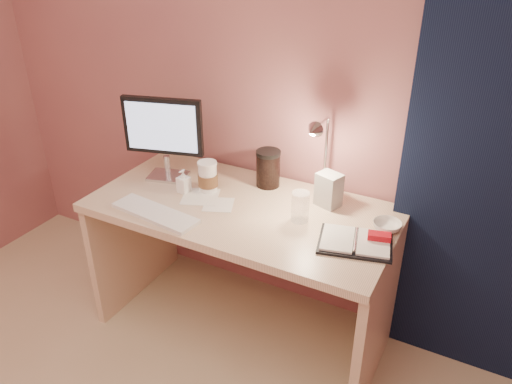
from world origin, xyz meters
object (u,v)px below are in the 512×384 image
at_px(product_box, 329,190).
at_px(desk_lamp, 320,151).
at_px(lotion_bottle, 184,181).
at_px(planner, 357,241).
at_px(clear_cup, 300,207).
at_px(coffee_cup, 208,178).
at_px(dark_jar, 268,170).
at_px(desk, 250,239).
at_px(monitor, 164,131).
at_px(bowl, 387,226).
at_px(keyboard, 155,213).

height_order(product_box, desk_lamp, desk_lamp).
xyz_separation_m(lotion_bottle, desk_lamp, (0.60, 0.21, 0.19)).
xyz_separation_m(planner, clear_cup, (-0.28, 0.06, 0.06)).
bearing_deg(coffee_cup, dark_jar, 39.27).
bearing_deg(desk, monitor, 179.35).
distance_m(coffee_cup, bowl, 0.86).
distance_m(monitor, product_box, 0.84).
height_order(coffee_cup, product_box, product_box).
relative_size(desk, product_box, 8.89).
distance_m(keyboard, coffee_cup, 0.32).
xyz_separation_m(desk, monitor, (-0.48, 0.01, 0.48)).
height_order(monitor, keyboard, monitor).
relative_size(planner, clear_cup, 2.48).
distance_m(clear_cup, product_box, 0.19).
bearing_deg(lotion_bottle, coffee_cup, 33.83).
bearing_deg(planner, lotion_bottle, 163.58).
bearing_deg(bowl, keyboard, -159.38).
bearing_deg(lotion_bottle, desk, 15.62).
distance_m(desk, planner, 0.62).
bearing_deg(dark_jar, coffee_cup, -140.73).
distance_m(clear_cup, dark_jar, 0.36).
relative_size(product_box, desk_lamp, 0.39).
xyz_separation_m(product_box, desk_lamp, (-0.06, 0.01, 0.17)).
xyz_separation_m(planner, product_box, (-0.22, 0.24, 0.07)).
height_order(keyboard, bowl, bowl).
distance_m(planner, coffee_cup, 0.78).
bearing_deg(desk, bowl, 2.78).
bearing_deg(lotion_bottle, planner, -2.62).
relative_size(monitor, desk_lamp, 1.05).
height_order(planner, lotion_bottle, lotion_bottle).
bearing_deg(desk, dark_jar, 85.15).
bearing_deg(lotion_bottle, clear_cup, 1.84).
bearing_deg(keyboard, lotion_bottle, 98.93).
bearing_deg(planner, monitor, 158.93).
bearing_deg(coffee_cup, monitor, 173.93).
distance_m(clear_cup, bowl, 0.37).
height_order(coffee_cup, lotion_bottle, coffee_cup).
relative_size(keyboard, dark_jar, 2.60).
xyz_separation_m(desk, clear_cup, (0.28, -0.07, 0.29)).
distance_m(planner, product_box, 0.33).
relative_size(coffee_cup, bowl, 1.27).
distance_m(keyboard, dark_jar, 0.59).
distance_m(monitor, lotion_bottle, 0.27).
relative_size(desk, coffee_cup, 9.16).
distance_m(bowl, lotion_bottle, 0.96).
bearing_deg(keyboard, planner, 19.75).
distance_m(monitor, bowl, 1.14).
bearing_deg(planner, product_box, 117.97).
bearing_deg(bowl, dark_jar, 167.98).
height_order(bowl, dark_jar, dark_jar).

